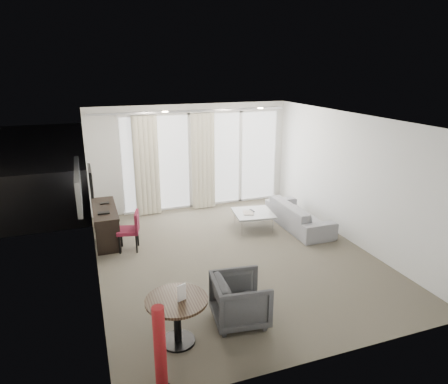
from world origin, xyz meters
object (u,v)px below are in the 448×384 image
object	(u,v)px
rattan_chair_a	(211,173)
rattan_chair_b	(247,172)
desk_chair	(128,231)
round_table	(177,321)
tub_armchair	(240,300)
coffee_table	(253,220)
sofa	(299,215)
desk	(106,224)
red_lamp	(160,350)

from	to	relation	value
rattan_chair_a	rattan_chair_b	size ratio (longest dim) A/B	1.01
desk_chair	round_table	size ratio (longest dim) A/B	0.97
rattan_chair_a	desk_chair	bearing A→B (deg)	-105.83
desk_chair	tub_armchair	bearing A→B (deg)	-54.64
round_table	coffee_table	xyz separation A→B (m)	(2.49, 3.21, -0.14)
tub_armchair	sofa	bearing A→B (deg)	-35.75
tub_armchair	rattan_chair_b	world-z (taller)	rattan_chair_b
rattan_chair_b	coffee_table	bearing A→B (deg)	-114.79
desk_chair	sofa	bearing A→B (deg)	11.51
desk_chair	coffee_table	distance (m)	2.76
desk	tub_armchair	world-z (taller)	desk
rattan_chair_a	desk	bearing A→B (deg)	-115.17
desk	sofa	distance (m)	4.19
round_table	rattan_chair_b	bearing A→B (deg)	60.04
desk	rattan_chair_a	xyz separation A→B (m)	(3.22, 2.86, 0.08)
desk_chair	tub_armchair	xyz separation A→B (m)	(1.19, -2.89, -0.05)
sofa	rattan_chair_a	bearing A→B (deg)	14.08
desk	round_table	xyz separation A→B (m)	(0.64, -3.67, -0.03)
round_table	red_lamp	world-z (taller)	red_lamp
sofa	desk	bearing A→B (deg)	80.01
round_table	desk	bearing A→B (deg)	99.90
round_table	sofa	xyz separation A→B (m)	(3.48, 2.94, -0.04)
desk	sofa	xyz separation A→B (m)	(4.12, -0.73, -0.07)
sofa	rattan_chair_b	xyz separation A→B (m)	(0.14, 3.34, 0.14)
desk_chair	round_table	world-z (taller)	desk_chair
coffee_table	sofa	xyz separation A→B (m)	(1.00, -0.27, 0.09)
sofa	rattan_chair_a	size ratio (longest dim) A/B	2.26
coffee_table	sofa	world-z (taller)	sofa
coffee_table	rattan_chair_b	xyz separation A→B (m)	(1.14, 3.07, 0.24)
desk	rattan_chair_a	bearing A→B (deg)	41.57
sofa	coffee_table	bearing A→B (deg)	75.07
sofa	tub_armchair	bearing A→B (deg)	137.69
desk_chair	red_lamp	distance (m)	3.79
red_lamp	rattan_chair_b	size ratio (longest dim) A/B	1.27
desk_chair	tub_armchair	world-z (taller)	desk_chair
desk	rattan_chair_b	distance (m)	5.00
desk	rattan_chair_b	size ratio (longest dim) A/B	1.77
desk_chair	sofa	xyz separation A→B (m)	(3.74, -0.09, -0.11)
tub_armchair	round_table	bearing A→B (deg)	105.56
desk_chair	red_lamp	xyz separation A→B (m)	(-0.10, -3.78, 0.15)
sofa	rattan_chair_b	distance (m)	3.35
tub_armchair	rattan_chair_b	distance (m)	6.70
desk	coffee_table	xyz separation A→B (m)	(3.13, -0.46, -0.16)
round_table	rattan_chair_a	bearing A→B (deg)	68.42
round_table	red_lamp	size ratio (longest dim) A/B	0.75
desk	coffee_table	bearing A→B (deg)	-8.38
coffee_table	rattan_chair_a	size ratio (longest dim) A/B	0.98
round_table	rattan_chair_b	size ratio (longest dim) A/B	0.95
desk	coffee_table	world-z (taller)	desk
desk	rattan_chair_b	xyz separation A→B (m)	(4.26, 2.61, 0.07)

